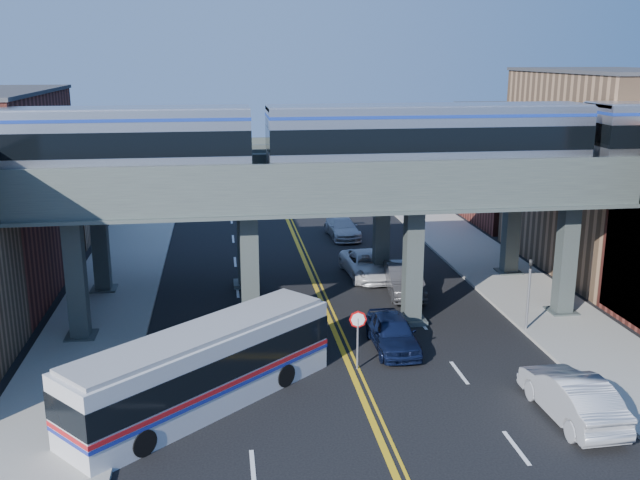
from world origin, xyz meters
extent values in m
plane|color=black|center=(0.00, 0.00, 0.00)|extent=(120.00, 120.00, 0.00)
cube|color=gray|center=(-11.50, 10.00, 0.08)|extent=(5.00, 70.00, 0.16)
cube|color=gray|center=(11.50, 10.00, 0.08)|extent=(5.00, 70.00, 0.16)
cube|color=#8D6849|center=(-18.50, 29.00, 4.00)|extent=(8.00, 10.00, 8.00)
cube|color=#8D6849|center=(18.50, 16.00, 6.00)|extent=(8.00, 14.00, 12.00)
cube|color=maroon|center=(18.50, 29.00, 4.50)|extent=(8.00, 10.00, 9.00)
cube|color=#394240|center=(-12.00, 8.00, 3.00)|extent=(0.85, 0.85, 6.00)
cube|color=#394240|center=(-4.00, 8.00, 3.00)|extent=(0.85, 0.85, 6.00)
cube|color=#394240|center=(4.00, 8.00, 3.00)|extent=(0.85, 0.85, 6.00)
cube|color=#394240|center=(12.00, 8.00, 3.00)|extent=(0.85, 0.85, 6.00)
cube|color=#3F4845|center=(0.00, 8.00, 6.70)|extent=(52.00, 3.60, 1.40)
cube|color=#394240|center=(-12.00, 15.00, 3.00)|extent=(0.85, 0.85, 6.00)
cube|color=#394240|center=(-4.00, 15.00, 3.00)|extent=(0.85, 0.85, 6.00)
cube|color=#394240|center=(4.00, 15.00, 3.00)|extent=(0.85, 0.85, 6.00)
cube|color=#394240|center=(12.00, 15.00, 3.00)|extent=(0.85, 0.85, 6.00)
cube|color=#3F4845|center=(0.00, 15.00, 6.70)|extent=(52.00, 3.60, 1.40)
cube|color=black|center=(-6.56, 8.00, 7.52)|extent=(2.19, 2.19, 0.25)
cube|color=#A7A8B0|center=(-11.40, 8.00, 9.24)|extent=(15.14, 2.89, 3.19)
cube|color=black|center=(-11.40, 8.00, 9.39)|extent=(15.16, 2.95, 1.10)
cube|color=black|center=(-0.31, 8.00, 7.52)|extent=(2.19, 2.19, 0.25)
cube|color=black|center=(9.38, 8.00, 7.52)|extent=(2.19, 2.19, 0.25)
cube|color=#A7A8B0|center=(4.54, 8.00, 9.24)|extent=(15.14, 2.89, 3.19)
cube|color=black|center=(4.54, 8.00, 9.39)|extent=(15.16, 2.95, 1.10)
cylinder|color=slate|center=(0.30, 3.00, 1.15)|extent=(0.09, 0.09, 2.30)
cylinder|color=red|center=(0.30, 3.00, 2.25)|extent=(0.76, 0.04, 0.76)
cylinder|color=slate|center=(9.20, 6.00, 1.60)|extent=(0.12, 0.12, 3.20)
imported|color=black|center=(9.20, 6.00, 3.65)|extent=(0.15, 0.18, 0.90)
cube|color=silver|center=(-6.09, 0.57, 1.47)|extent=(10.23, 9.34, 2.95)
cube|color=black|center=(-6.09, 0.57, 1.85)|extent=(10.30, 9.41, 1.00)
cube|color=#B21419|center=(-6.09, 0.57, 1.19)|extent=(10.29, 9.41, 0.17)
cylinder|color=black|center=(-8.85, -1.83, 0.48)|extent=(2.40, 2.56, 0.95)
cylinder|color=black|center=(-3.68, 2.66, 0.48)|extent=(2.40, 2.56, 0.95)
imported|color=#0E1633|center=(2.30, 4.91, 0.80)|extent=(1.90, 4.68, 1.59)
imported|color=#302F32|center=(4.72, 12.34, 0.85)|extent=(2.24, 5.31, 1.70)
imported|color=white|center=(3.38, 15.75, 0.76)|extent=(2.84, 5.58, 1.51)
imported|color=#B5B4B9|center=(3.47, 25.41, 0.72)|extent=(2.30, 5.07, 1.44)
imported|color=#B5B6BA|center=(7.31, -2.26, 0.88)|extent=(2.02, 5.38, 1.76)
camera|label=1|loc=(-5.18, -24.64, 13.06)|focal=40.00mm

